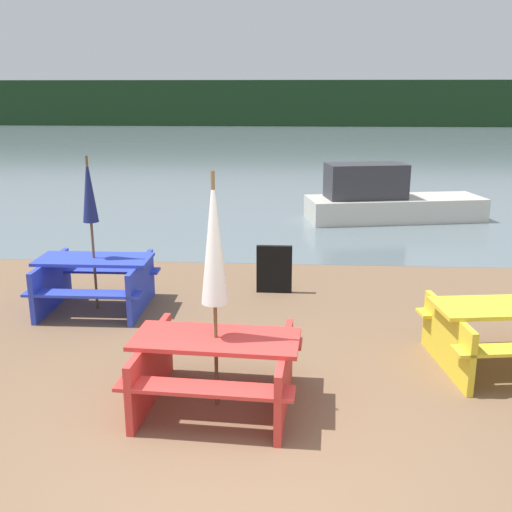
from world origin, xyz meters
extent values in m
plane|color=brown|center=(0.00, 0.00, 0.00)|extent=(60.00, 60.00, 0.00)
cube|color=slate|center=(0.00, 31.44, 0.00)|extent=(60.00, 50.00, 0.00)
cube|color=#193319|center=(0.00, 51.44, 2.00)|extent=(80.00, 1.60, 4.00)
cube|color=red|center=(-0.33, 1.33, 0.71)|extent=(1.67, 0.80, 0.04)
cube|color=red|center=(-0.36, 0.78, 0.46)|extent=(1.64, 0.38, 0.04)
cube|color=red|center=(-0.29, 1.88, 0.46)|extent=(1.64, 0.38, 0.04)
cube|color=red|center=(-1.00, 1.38, 0.34)|extent=(0.16, 1.38, 0.68)
cube|color=red|center=(0.35, 1.29, 0.34)|extent=(0.16, 1.38, 0.68)
cube|color=yellow|center=(2.86, 2.97, 0.46)|extent=(1.88, 0.53, 0.04)
cube|color=yellow|center=(2.16, 2.31, 0.35)|extent=(0.26, 1.38, 0.70)
cube|color=blue|center=(-2.40, 3.95, 0.74)|extent=(1.60, 0.71, 0.04)
cube|color=blue|center=(-2.40, 3.40, 0.42)|extent=(1.59, 0.29, 0.04)
cube|color=blue|center=(-2.41, 4.50, 0.42)|extent=(1.59, 0.29, 0.04)
cube|color=blue|center=(-3.06, 3.94, 0.36)|extent=(0.08, 1.38, 0.72)
cube|color=blue|center=(-1.75, 3.96, 0.36)|extent=(0.08, 1.38, 0.72)
cylinder|color=brown|center=(-0.33, 1.33, 1.17)|extent=(0.04, 0.04, 2.35)
cone|color=white|center=(-0.33, 1.33, 1.72)|extent=(0.26, 0.26, 1.27)
cylinder|color=brown|center=(-2.40, 3.95, 1.10)|extent=(0.04, 0.04, 2.20)
cone|color=navy|center=(-2.40, 3.95, 1.74)|extent=(0.22, 0.22, 0.92)
cube|color=beige|center=(2.86, 10.52, 0.28)|extent=(4.41, 2.11, 0.56)
cube|color=#333338|center=(2.12, 10.37, 0.97)|extent=(2.01, 1.27, 0.82)
cube|color=black|center=(0.12, 4.85, 0.38)|extent=(0.55, 0.08, 0.75)
camera|label=1|loc=(0.41, -4.04, 3.04)|focal=42.00mm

